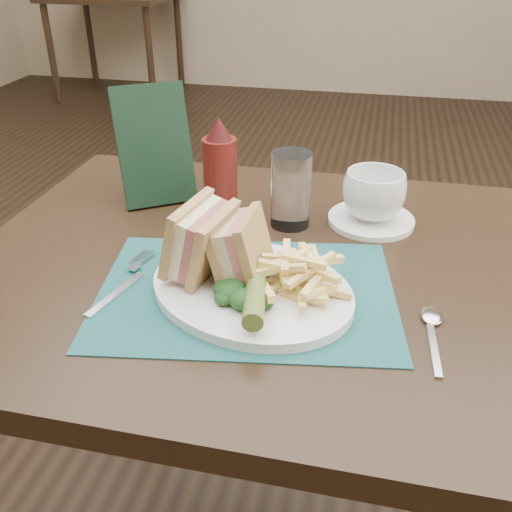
% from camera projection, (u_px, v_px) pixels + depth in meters
% --- Properties ---
extents(floor, '(7.00, 7.00, 0.00)m').
position_uv_depth(floor, '(290.00, 391.00, 1.70)').
color(floor, black).
rests_on(floor, ground).
extents(wall_back, '(6.00, 0.00, 6.00)m').
position_uv_depth(wall_back, '(361.00, 93.00, 4.64)').
color(wall_back, tan).
rests_on(wall_back, ground).
extents(table_main, '(0.90, 0.75, 0.75)m').
position_uv_depth(table_main, '(253.00, 427.00, 1.09)').
color(table_main, black).
rests_on(table_main, ground).
extents(table_bg_left, '(0.90, 0.75, 0.75)m').
position_uv_depth(table_bg_left, '(118.00, 46.00, 4.42)').
color(table_bg_left, black).
rests_on(table_bg_left, ground).
extents(placemat, '(0.46, 0.36, 0.00)m').
position_uv_depth(placemat, '(246.00, 292.00, 0.81)').
color(placemat, '#174C4B').
rests_on(placemat, table_main).
extents(plate, '(0.37, 0.34, 0.01)m').
position_uv_depth(plate, '(251.00, 289.00, 0.80)').
color(plate, white).
rests_on(plate, placemat).
extents(sandwich_half_a, '(0.10, 0.12, 0.11)m').
position_uv_depth(sandwich_half_a, '(187.00, 236.00, 0.80)').
color(sandwich_half_a, tan).
rests_on(sandwich_half_a, plate).
extents(sandwich_half_b, '(0.08, 0.10, 0.10)m').
position_uv_depth(sandwich_half_b, '(226.00, 245.00, 0.80)').
color(sandwich_half_b, tan).
rests_on(sandwich_half_b, plate).
extents(kale_garnish, '(0.11, 0.08, 0.03)m').
position_uv_depth(kale_garnish, '(241.00, 297.00, 0.75)').
color(kale_garnish, '#143716').
rests_on(kale_garnish, plate).
extents(pickle_spear, '(0.05, 0.12, 0.03)m').
position_uv_depth(pickle_spear, '(255.00, 296.00, 0.73)').
color(pickle_spear, '#4F6727').
rests_on(pickle_spear, plate).
extents(fries_pile, '(0.18, 0.20, 0.06)m').
position_uv_depth(fries_pile, '(297.00, 269.00, 0.78)').
color(fries_pile, '#FCDE7E').
rests_on(fries_pile, plate).
extents(fork, '(0.07, 0.17, 0.01)m').
position_uv_depth(fork, '(124.00, 280.00, 0.82)').
color(fork, silver).
rests_on(fork, placemat).
extents(spoon, '(0.04, 0.15, 0.01)m').
position_uv_depth(spoon, '(434.00, 336.00, 0.72)').
color(spoon, silver).
rests_on(spoon, table_main).
extents(saucer, '(0.20, 0.20, 0.01)m').
position_uv_depth(saucer, '(371.00, 220.00, 1.00)').
color(saucer, white).
rests_on(saucer, table_main).
extents(coffee_cup, '(0.15, 0.15, 0.08)m').
position_uv_depth(coffee_cup, '(374.00, 195.00, 0.97)').
color(coffee_cup, white).
rests_on(coffee_cup, saucer).
extents(drinking_glass, '(0.09, 0.09, 0.13)m').
position_uv_depth(drinking_glass, '(291.00, 190.00, 0.96)').
color(drinking_glass, white).
rests_on(drinking_glass, table_main).
extents(ketchup_bottle, '(0.07, 0.07, 0.19)m').
position_uv_depth(ketchup_bottle, '(220.00, 172.00, 0.96)').
color(ketchup_bottle, '#4E120D').
rests_on(ketchup_bottle, table_main).
extents(check_presenter, '(0.15, 0.14, 0.21)m').
position_uv_depth(check_presenter, '(154.00, 145.00, 1.03)').
color(check_presenter, black).
rests_on(check_presenter, table_main).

